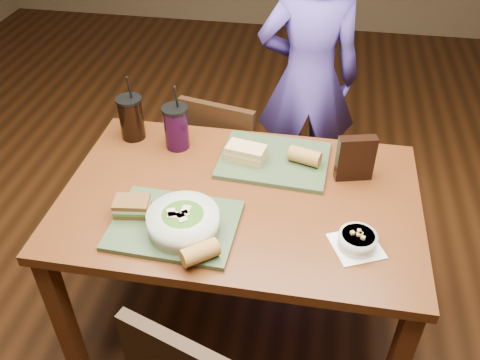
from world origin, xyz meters
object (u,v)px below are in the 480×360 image
at_px(baguette_near, 200,253).
at_px(chip_bag, 355,158).
at_px(tray_near, 175,225).
at_px(sandwich_far, 246,153).
at_px(sandwich_near, 132,206).
at_px(diner, 308,80).
at_px(baguette_far, 305,156).
at_px(chair_far, 222,161).
at_px(salad_bowl, 183,221).
at_px(dining_table, 240,213).
at_px(tray_far, 274,160).
at_px(cup_cola, 131,118).
at_px(cup_berry, 176,127).
at_px(soup_bowl, 357,240).

height_order(baguette_near, chip_bag, chip_bag).
height_order(tray_near, baguette_near, baguette_near).
relative_size(sandwich_far, chip_bag, 0.89).
relative_size(tray_near, sandwich_near, 3.28).
xyz_separation_m(diner, sandwich_far, (-0.19, -0.79, 0.07)).
bearing_deg(chip_bag, tray_near, -161.83).
distance_m(baguette_far, chip_bag, 0.20).
height_order(sandwich_near, baguette_far, baguette_far).
xyz_separation_m(chair_far, salad_bowl, (0.04, -0.80, 0.35)).
bearing_deg(dining_table, chip_bag, 23.33).
height_order(tray_far, chip_bag, chip_bag).
bearing_deg(diner, sandwich_far, 69.35).
distance_m(cup_cola, cup_berry, 0.20).
bearing_deg(chair_far, diner, 48.07).
distance_m(salad_bowl, cup_cola, 0.64).
height_order(chair_far, soup_bowl, chair_far).
xyz_separation_m(sandwich_far, chip_bag, (0.41, -0.03, 0.04)).
xyz_separation_m(soup_bowl, chip_bag, (-0.01, 0.36, 0.06)).
relative_size(dining_table, sandwich_near, 10.15).
distance_m(salad_bowl, sandwich_far, 0.45).
bearing_deg(diner, chair_far, 41.23).
relative_size(sandwich_near, baguette_far, 1.05).
xyz_separation_m(diner, baguette_near, (-0.25, -1.33, 0.07)).
relative_size(diner, salad_bowl, 6.09).
height_order(cup_cola, cup_berry, cup_cola).
relative_size(diner, cup_berry, 5.12).
height_order(tray_near, sandwich_near, sandwich_near).
height_order(salad_bowl, sandwich_near, salad_bowl).
distance_m(salad_bowl, baguette_far, 0.57).
height_order(chair_far, diner, diner).
bearing_deg(diner, cup_cola, 38.02).
distance_m(chair_far, baguette_far, 0.64).
xyz_separation_m(soup_bowl, baguette_near, (-0.48, -0.16, 0.02)).
bearing_deg(tray_far, salad_bowl, -118.75).
relative_size(chair_far, chip_bag, 4.57).
xyz_separation_m(cup_cola, cup_berry, (0.20, -0.04, -0.00)).
relative_size(diner, sandwich_near, 11.32).
height_order(soup_bowl, chip_bag, chip_bag).
height_order(chair_far, chip_bag, chip_bag).
xyz_separation_m(baguette_near, cup_berry, (-0.24, 0.61, 0.05)).
height_order(dining_table, cup_berry, cup_berry).
height_order(tray_near, cup_berry, cup_berry).
distance_m(chair_far, tray_far, 0.54).
xyz_separation_m(salad_bowl, sandwich_far, (0.14, 0.43, -0.01)).
height_order(tray_far, cup_berry, cup_berry).
relative_size(sandwich_near, baguette_near, 1.08).
distance_m(dining_table, sandwich_near, 0.41).
bearing_deg(diner, salad_bowl, 67.86).
xyz_separation_m(tray_near, chip_bag, (0.59, 0.38, 0.08)).
bearing_deg(soup_bowl, sandwich_near, 178.97).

